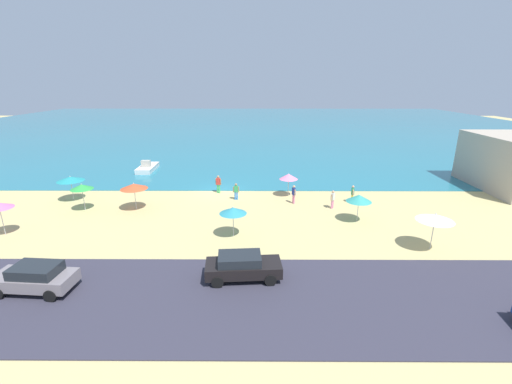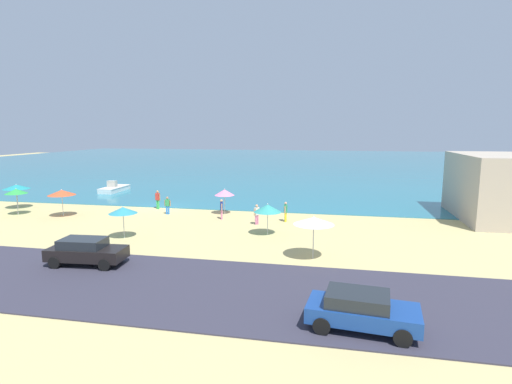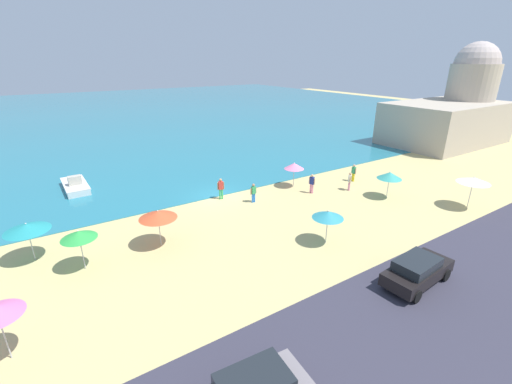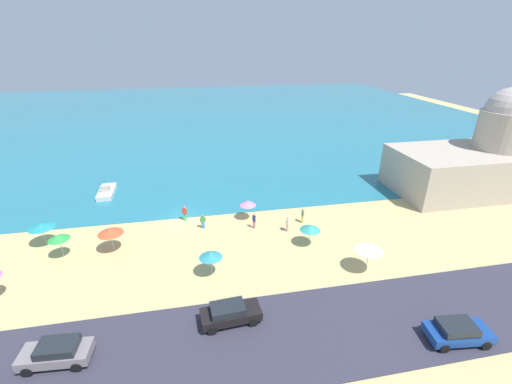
% 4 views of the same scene
% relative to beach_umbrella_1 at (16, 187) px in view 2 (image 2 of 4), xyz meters
% --- Properties ---
extents(ground_plane, '(160.00, 160.00, 0.00)m').
position_rel_beach_umbrella_1_xyz_m(ground_plane, '(13.16, 2.89, -2.07)').
color(ground_plane, tan).
extents(sea, '(150.00, 110.00, 0.05)m').
position_rel_beach_umbrella_1_xyz_m(sea, '(13.16, 57.89, -2.04)').
color(sea, teal).
rests_on(sea, ground_plane).
extents(coastal_road, '(80.00, 8.00, 0.06)m').
position_rel_beach_umbrella_1_xyz_m(coastal_road, '(13.16, -15.11, -2.04)').
color(coastal_road, '#32313F').
rests_on(coastal_road, ground_plane).
extents(beach_umbrella_1, '(2.37, 2.37, 2.34)m').
position_rel_beach_umbrella_1_xyz_m(beach_umbrella_1, '(0.00, 0.00, 0.00)').
color(beach_umbrella_1, '#B2B2B7').
rests_on(beach_umbrella_1, ground_plane).
extents(beach_umbrella_2, '(1.91, 1.91, 2.24)m').
position_rel_beach_umbrella_1_xyz_m(beach_umbrella_2, '(15.33, -7.65, -0.11)').
color(beach_umbrella_2, '#B2B2B7').
rests_on(beach_umbrella_2, ground_plane).
extents(beach_umbrella_3, '(2.34, 2.34, 2.54)m').
position_rel_beach_umbrella_1_xyz_m(beach_umbrella_3, '(28.33, -9.60, 0.19)').
color(beach_umbrella_3, '#B2B2B7').
rests_on(beach_umbrella_3, ground_plane).
extents(beach_umbrella_4, '(1.96, 1.96, 2.27)m').
position_rel_beach_umbrella_1_xyz_m(beach_umbrella_4, '(24.86, -4.86, -0.14)').
color(beach_umbrella_4, '#B2B2B7').
rests_on(beach_umbrella_4, ground_plane).
extents(beach_umbrella_5, '(2.27, 2.27, 2.38)m').
position_rel_beach_umbrella_1_xyz_m(beach_umbrella_5, '(6.60, -2.34, 0.02)').
color(beach_umbrella_5, '#B2B2B7').
rests_on(beach_umbrella_5, ground_plane).
extents(beach_umbrella_6, '(1.84, 1.84, 2.37)m').
position_rel_beach_umbrella_1_xyz_m(beach_umbrella_6, '(2.28, -2.55, 0.02)').
color(beach_umbrella_6, '#B2B2B7').
rests_on(beach_umbrella_6, ground_plane).
extents(beach_umbrella_7, '(1.75, 1.75, 2.28)m').
position_rel_beach_umbrella_1_xyz_m(beach_umbrella_7, '(19.96, 1.34, -0.12)').
color(beach_umbrella_7, '#B2B2B7').
rests_on(beach_umbrella_7, ground_plane).
extents(bather_0, '(0.56, 0.30, 1.77)m').
position_rel_beach_umbrella_1_xyz_m(bather_0, '(13.18, 2.29, -1.07)').
color(bather_0, green).
rests_on(bather_0, ground_plane).
extents(bather_1, '(0.40, 0.46, 1.61)m').
position_rel_beach_umbrella_1_xyz_m(bather_1, '(23.50, -1.97, -1.16)').
color(bather_1, pink).
rests_on(bather_1, ground_plane).
extents(bather_2, '(0.57, 0.25, 1.58)m').
position_rel_beach_umbrella_1_xyz_m(bather_2, '(15.04, 0.29, -1.19)').
color(bather_2, blue).
rests_on(bather_2, ground_plane).
extents(bather_3, '(0.25, 0.57, 1.63)m').
position_rel_beach_umbrella_1_xyz_m(bather_3, '(25.60, -0.53, -1.15)').
color(bather_3, yellow).
rests_on(bather_3, ground_plane).
extents(bather_4, '(0.33, 0.54, 1.69)m').
position_rel_beach_umbrella_1_xyz_m(bather_4, '(20.27, -0.71, -1.12)').
color(bather_4, pink).
rests_on(bather_4, ground_plane).
extents(parked_car_1, '(4.23, 2.31, 1.39)m').
position_rel_beach_umbrella_1_xyz_m(parked_car_1, '(30.56, -17.60, -1.26)').
color(parked_car_1, navy).
rests_on(parked_car_1, coastal_road).
extents(parked_car_2, '(4.26, 2.06, 1.46)m').
position_rel_beach_umbrella_1_xyz_m(parked_car_2, '(16.21, -13.21, -1.23)').
color(parked_car_2, black).
rests_on(parked_car_2, coastal_road).
extents(skiff_nearshore, '(1.93, 5.00, 1.34)m').
position_rel_beach_umbrella_1_xyz_m(skiff_nearshore, '(3.43, 11.15, -1.66)').
color(skiff_nearshore, silver).
rests_on(skiff_nearshore, sea).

